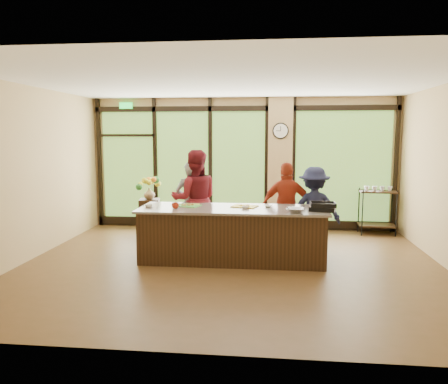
% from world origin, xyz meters
% --- Properties ---
extents(floor, '(7.00, 7.00, 0.00)m').
position_xyz_m(floor, '(0.00, 0.00, 0.00)').
color(floor, '#51391C').
rests_on(floor, ground).
extents(ceiling, '(7.00, 7.00, 0.00)m').
position_xyz_m(ceiling, '(0.00, 0.00, 3.00)').
color(ceiling, white).
rests_on(ceiling, back_wall).
extents(back_wall, '(7.00, 0.00, 7.00)m').
position_xyz_m(back_wall, '(0.00, 3.00, 1.50)').
color(back_wall, tan).
rests_on(back_wall, floor).
extents(left_wall, '(0.00, 6.00, 6.00)m').
position_xyz_m(left_wall, '(-3.50, 0.00, 1.50)').
color(left_wall, tan).
rests_on(left_wall, floor).
extents(window_wall, '(6.90, 0.12, 3.00)m').
position_xyz_m(window_wall, '(0.16, 2.95, 1.39)').
color(window_wall, tan).
rests_on(window_wall, floor).
extents(island_base, '(3.10, 1.00, 0.88)m').
position_xyz_m(island_base, '(0.00, 0.30, 0.44)').
color(island_base, black).
rests_on(island_base, floor).
extents(countertop, '(3.20, 1.10, 0.04)m').
position_xyz_m(countertop, '(0.00, 0.30, 0.90)').
color(countertop, gray).
rests_on(countertop, island_base).
extents(wall_clock, '(0.36, 0.04, 0.36)m').
position_xyz_m(wall_clock, '(0.85, 2.87, 2.25)').
color(wall_clock, black).
rests_on(wall_clock, window_wall).
extents(cook_left, '(0.63, 0.43, 1.68)m').
position_xyz_m(cook_left, '(-0.87, 1.14, 0.84)').
color(cook_left, gray).
rests_on(cook_left, floor).
extents(cook_midleft, '(1.04, 0.89, 1.88)m').
position_xyz_m(cook_midleft, '(-0.79, 1.08, 0.94)').
color(cook_midleft, maroon).
rests_on(cook_midleft, floor).
extents(cook_midright, '(0.99, 0.47, 1.65)m').
position_xyz_m(cook_midright, '(0.95, 1.09, 0.83)').
color(cook_midright, maroon).
rests_on(cook_midright, floor).
extents(cook_right, '(1.07, 0.67, 1.58)m').
position_xyz_m(cook_right, '(1.45, 1.12, 0.79)').
color(cook_right, '#171A34').
rests_on(cook_right, floor).
extents(roasting_pan, '(0.47, 0.40, 0.07)m').
position_xyz_m(roasting_pan, '(1.50, 0.17, 0.96)').
color(roasting_pan, black).
rests_on(roasting_pan, countertop).
extents(mixing_bowl, '(0.32, 0.32, 0.07)m').
position_xyz_m(mixing_bowl, '(1.04, -0.02, 0.96)').
color(mixing_bowl, silver).
rests_on(mixing_bowl, countertop).
extents(cutting_board_left, '(0.49, 0.42, 0.01)m').
position_xyz_m(cutting_board_left, '(-0.80, 0.41, 0.93)').
color(cutting_board_left, '#449435').
rests_on(cutting_board_left, countertop).
extents(cutting_board_center, '(0.42, 0.33, 0.01)m').
position_xyz_m(cutting_board_center, '(-0.81, 0.47, 0.93)').
color(cutting_board_center, yellow).
rests_on(cutting_board_center, countertop).
extents(cutting_board_right, '(0.49, 0.42, 0.01)m').
position_xyz_m(cutting_board_right, '(0.20, 0.45, 0.93)').
color(cutting_board_right, yellow).
rests_on(cutting_board_right, countertop).
extents(prep_bowl_near, '(0.18, 0.18, 0.04)m').
position_xyz_m(prep_bowl_near, '(-1.45, 0.24, 0.94)').
color(prep_bowl_near, white).
rests_on(prep_bowl_near, countertop).
extents(prep_bowl_mid, '(0.13, 0.13, 0.04)m').
position_xyz_m(prep_bowl_mid, '(0.22, 0.27, 0.94)').
color(prep_bowl_mid, white).
rests_on(prep_bowl_mid, countertop).
extents(prep_bowl_far, '(0.17, 0.17, 0.03)m').
position_xyz_m(prep_bowl_far, '(0.61, 0.44, 0.94)').
color(prep_bowl_far, white).
rests_on(prep_bowl_far, countertop).
extents(red_ramekin, '(0.15, 0.15, 0.09)m').
position_xyz_m(red_ramekin, '(-0.96, 0.14, 0.97)').
color(red_ramekin, '#AA2511').
rests_on(red_ramekin, countertop).
extents(flower_stand, '(0.48, 0.48, 0.82)m').
position_xyz_m(flower_stand, '(-1.89, 1.81, 0.41)').
color(flower_stand, black).
rests_on(flower_stand, floor).
extents(flower_vase, '(0.29, 0.29, 0.24)m').
position_xyz_m(flower_vase, '(-1.89, 1.81, 0.94)').
color(flower_vase, '#90724E').
rests_on(flower_vase, flower_stand).
extents(bar_cart, '(0.80, 0.48, 1.06)m').
position_xyz_m(bar_cart, '(2.97, 2.64, 0.64)').
color(bar_cart, black).
rests_on(bar_cart, floor).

